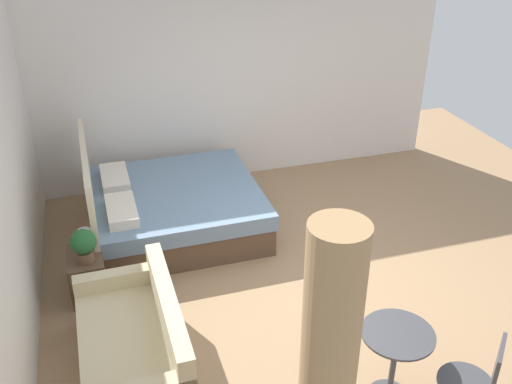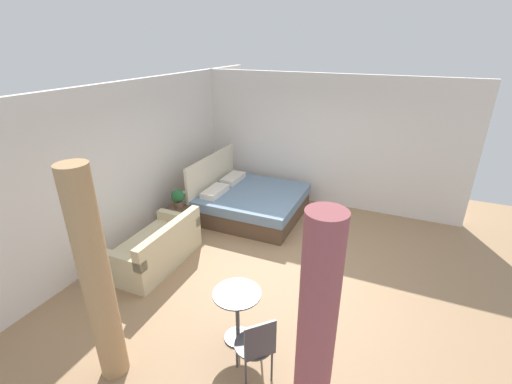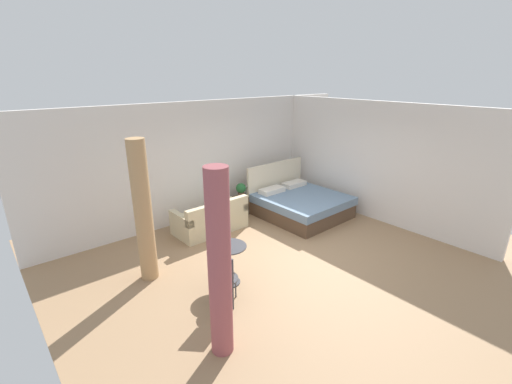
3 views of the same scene
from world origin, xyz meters
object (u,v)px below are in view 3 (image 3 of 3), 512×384
couch (211,220)px  nightstand (244,204)px  bed (300,204)px  vase (248,191)px  balcony_table (230,257)px  potted_plant (241,189)px  cafe_chair_near_window (223,277)px

couch → nightstand: bearing=16.1°
bed → vase: bearing=131.3°
vase → balcony_table: bearing=-134.6°
potted_plant → nightstand: bearing=10.1°
couch → balcony_table: size_ratio=2.27×
bed → couch: bed is taller
bed → balcony_table: size_ratio=2.85×
potted_plant → cafe_chair_near_window: size_ratio=0.40×
couch → balcony_table: 2.18m
nightstand → balcony_table: size_ratio=0.76×
potted_plant → cafe_chair_near_window: (-2.50, -2.77, -0.14)m
nightstand → balcony_table: bearing=-132.6°
potted_plant → vase: potted_plant is taller
bed → couch: 2.34m
nightstand → potted_plant: (-0.10, -0.02, 0.44)m
cafe_chair_near_window → couch: bearing=60.9°
nightstand → potted_plant: size_ratio=1.51×
nightstand → couch: bearing=-163.9°
vase → cafe_chair_near_window: bearing=-134.6°
couch → vase: couch is taller
balcony_table → vase: bearing=45.4°
vase → balcony_table: (-2.27, -2.30, -0.10)m
bed → cafe_chair_near_window: bed is taller
vase → balcony_table: balcony_table is taller
vase → cafe_chair_near_window: size_ratio=0.26×
couch → potted_plant: potted_plant is taller
balcony_table → nightstand: bearing=47.4°
bed → potted_plant: 1.54m
bed → cafe_chair_near_window: (-3.60, -1.76, 0.22)m
couch → potted_plant: bearing=16.6°
nightstand → vase: 0.37m
bed → vase: (-0.88, 1.00, 0.28)m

